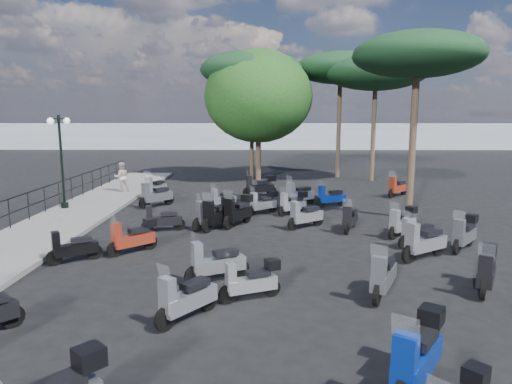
{
  "coord_description": "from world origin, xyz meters",
  "views": [
    {
      "loc": [
        1.3,
        -13.86,
        4.25
      ],
      "look_at": [
        1.1,
        3.93,
        1.2
      ],
      "focal_mm": 32.0,
      "sensor_mm": 36.0,
      "label": 1
    }
  ],
  "objects_px": {
    "lamp_post_2": "(61,156)",
    "scooter_17": "(260,186)",
    "scooter_26": "(464,234)",
    "pine_1": "(376,73)",
    "scooter_5": "(155,188)",
    "scooter_28": "(402,223)",
    "scooter_23": "(299,195)",
    "scooter_10": "(218,214)",
    "scooter_16": "(293,204)",
    "scooter_7": "(186,299)",
    "scooter_4": "(156,196)",
    "scooter_8": "(133,237)",
    "scooter_9": "(214,215)",
    "scooter_25": "(486,271)",
    "scooter_15": "(305,216)",
    "scooter_14": "(251,281)",
    "scooter_29": "(398,188)",
    "scooter_12": "(417,357)",
    "scooter_2": "(73,248)",
    "broadleaf_tree": "(258,96)",
    "pine_0": "(341,68)",
    "scooter_20": "(424,243)",
    "pine_3": "(418,56)",
    "pine_2": "(252,70)",
    "pedestrian_far": "(122,177)",
    "scooter_22": "(331,198)",
    "scooter_21": "(350,219)",
    "scooter_19": "(383,276)",
    "scooter_11": "(223,199)",
    "scooter_30": "(263,203)",
    "scooter_13": "(216,263)"
  },
  "relations": [
    {
      "from": "scooter_5",
      "to": "scooter_28",
      "type": "bearing_deg",
      "value": 167.22
    },
    {
      "from": "scooter_20",
      "to": "pine_3",
      "type": "bearing_deg",
      "value": -46.21
    },
    {
      "from": "scooter_21",
      "to": "scooter_23",
      "type": "distance_m",
      "value": 4.87
    },
    {
      "from": "scooter_4",
      "to": "scooter_28",
      "type": "xyz_separation_m",
      "value": [
        9.83,
        -5.08,
        -0.02
      ]
    },
    {
      "from": "scooter_5",
      "to": "scooter_23",
      "type": "xyz_separation_m",
      "value": [
        7.18,
        -1.91,
        -0.0
      ]
    },
    {
      "from": "lamp_post_2",
      "to": "scooter_30",
      "type": "height_order",
      "value": "lamp_post_2"
    },
    {
      "from": "scooter_5",
      "to": "scooter_12",
      "type": "distance_m",
      "value": 18.13
    },
    {
      "from": "scooter_9",
      "to": "scooter_26",
      "type": "relative_size",
      "value": 1.09
    },
    {
      "from": "scooter_7",
      "to": "scooter_16",
      "type": "distance_m",
      "value": 10.59
    },
    {
      "from": "scooter_20",
      "to": "scooter_26",
      "type": "height_order",
      "value": "scooter_20"
    },
    {
      "from": "scooter_15",
      "to": "scooter_9",
      "type": "bearing_deg",
      "value": 55.55
    },
    {
      "from": "scooter_4",
      "to": "scooter_5",
      "type": "height_order",
      "value": "scooter_4"
    },
    {
      "from": "scooter_16",
      "to": "pedestrian_far",
      "type": "bearing_deg",
      "value": 22.14
    },
    {
      "from": "lamp_post_2",
      "to": "scooter_17",
      "type": "distance_m",
      "value": 9.59
    },
    {
      "from": "scooter_15",
      "to": "scooter_17",
      "type": "bearing_deg",
      "value": -21.47
    },
    {
      "from": "scooter_26",
      "to": "pine_1",
      "type": "bearing_deg",
      "value": -51.44
    },
    {
      "from": "scooter_17",
      "to": "scooter_13",
      "type": "bearing_deg",
      "value": 158.73
    },
    {
      "from": "scooter_2",
      "to": "broadleaf_tree",
      "type": "distance_m",
      "value": 18.36
    },
    {
      "from": "scooter_12",
      "to": "pine_2",
      "type": "distance_m",
      "value": 24.81
    },
    {
      "from": "scooter_4",
      "to": "scooter_7",
      "type": "height_order",
      "value": "scooter_4"
    },
    {
      "from": "scooter_17",
      "to": "scooter_26",
      "type": "distance_m",
      "value": 11.39
    },
    {
      "from": "scooter_15",
      "to": "scooter_14",
      "type": "bearing_deg",
      "value": 128.31
    },
    {
      "from": "pedestrian_far",
      "to": "scooter_12",
      "type": "relative_size",
      "value": 0.96
    },
    {
      "from": "scooter_4",
      "to": "pine_0",
      "type": "distance_m",
      "value": 15.82
    },
    {
      "from": "scooter_15",
      "to": "scooter_29",
      "type": "height_order",
      "value": "scooter_29"
    },
    {
      "from": "scooter_2",
      "to": "pine_3",
      "type": "relative_size",
      "value": 0.18
    },
    {
      "from": "scooter_12",
      "to": "scooter_2",
      "type": "bearing_deg",
      "value": -2.38
    },
    {
      "from": "lamp_post_2",
      "to": "pine_2",
      "type": "height_order",
      "value": "pine_2"
    },
    {
      "from": "scooter_11",
      "to": "scooter_15",
      "type": "distance_m",
      "value": 4.99
    },
    {
      "from": "scooter_17",
      "to": "scooter_30",
      "type": "distance_m",
      "value": 4.17
    },
    {
      "from": "scooter_7",
      "to": "pine_3",
      "type": "xyz_separation_m",
      "value": [
        7.65,
        9.59,
        6.01
      ]
    },
    {
      "from": "scooter_4",
      "to": "scooter_28",
      "type": "distance_m",
      "value": 11.06
    },
    {
      "from": "pine_0",
      "to": "scooter_12",
      "type": "bearing_deg",
      "value": -96.54
    },
    {
      "from": "scooter_4",
      "to": "pine_0",
      "type": "xyz_separation_m",
      "value": [
        10.07,
        10.21,
        6.68
      ]
    },
    {
      "from": "scooter_8",
      "to": "scooter_9",
      "type": "bearing_deg",
      "value": -77.84
    },
    {
      "from": "scooter_15",
      "to": "broadleaf_tree",
      "type": "height_order",
      "value": "broadleaf_tree"
    },
    {
      "from": "pine_1",
      "to": "scooter_14",
      "type": "bearing_deg",
      "value": -110.95
    },
    {
      "from": "pine_3",
      "to": "scooter_22",
      "type": "bearing_deg",
      "value": 142.71
    },
    {
      "from": "scooter_11",
      "to": "scooter_8",
      "type": "bearing_deg",
      "value": 124.41
    },
    {
      "from": "pine_1",
      "to": "scooter_21",
      "type": "bearing_deg",
      "value": -106.68
    },
    {
      "from": "scooter_9",
      "to": "scooter_25",
      "type": "bearing_deg",
      "value": -165.04
    },
    {
      "from": "pedestrian_far",
      "to": "broadleaf_tree",
      "type": "distance_m",
      "value": 10.1
    },
    {
      "from": "scooter_26",
      "to": "pine_0",
      "type": "xyz_separation_m",
      "value": [
        -1.21,
        16.89,
        6.68
      ]
    },
    {
      "from": "scooter_10",
      "to": "scooter_19",
      "type": "height_order",
      "value": "scooter_10"
    },
    {
      "from": "scooter_15",
      "to": "scooter_29",
      "type": "distance_m",
      "value": 8.64
    },
    {
      "from": "scooter_10",
      "to": "scooter_16",
      "type": "distance_m",
      "value": 3.86
    },
    {
      "from": "scooter_20",
      "to": "scooter_9",
      "type": "bearing_deg",
      "value": 28.21
    },
    {
      "from": "scooter_14",
      "to": "scooter_17",
      "type": "relative_size",
      "value": 0.81
    },
    {
      "from": "scooter_26",
      "to": "pine_1",
      "type": "distance_m",
      "value": 16.39
    },
    {
      "from": "scooter_2",
      "to": "scooter_22",
      "type": "distance_m",
      "value": 11.81
    }
  ]
}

